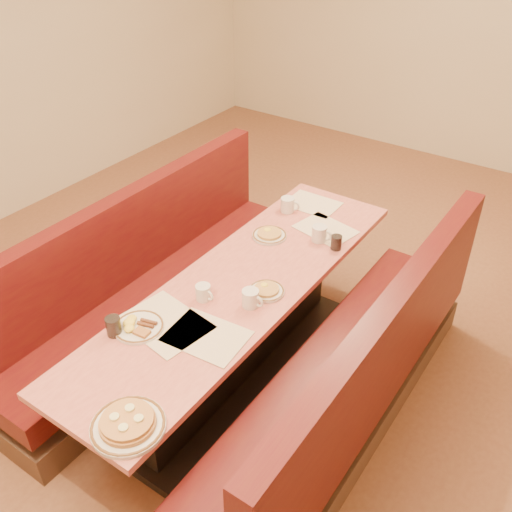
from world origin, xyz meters
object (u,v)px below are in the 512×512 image
Objects in this scene: coffee_mug_c at (320,233)px; coffee_mug_b at (204,292)px; coffee_mug_d at (288,205)px; booth_right at (351,384)px; booth_left at (154,291)px; coffee_mug_a at (251,298)px; pancake_plate at (128,424)px; soda_tumbler_near at (114,326)px; diner_table at (242,332)px; eggs_plate at (138,326)px; soda_tumbler_mid at (336,242)px.

coffee_mug_b is at bearing -111.17° from coffee_mug_c.
booth_right is at bearing -58.27° from coffee_mug_d.
coffee_mug_a is at bearing -8.83° from booth_left.
coffee_mug_b reaches higher than pancake_plate.
coffee_mug_b is at bearing -20.17° from booth_left.
booth_left is 0.96m from soda_tumbler_near.
coffee_mug_d reaches higher than coffee_mug_a.
pancake_plate reaches higher than diner_table.
soda_tumbler_mid is at bearing 68.49° from eggs_plate.
soda_tumbler_near reaches higher than soda_tumbler_mid.
booth_right reaches higher than soda_tumbler_mid.
coffee_mug_c is at bearing 76.79° from diner_table.
soda_tumbler_near reaches higher than coffee_mug_b.
soda_tumbler_near is at bearing -105.56° from coffee_mug_b.
soda_tumbler_mid is (0.49, -0.23, -0.01)m from coffee_mug_d.
booth_left reaches higher than soda_tumbler_mid.
coffee_mug_b is (-0.25, -0.10, -0.01)m from coffee_mug_a.
pancake_plate is 1.98m from coffee_mug_d.
eggs_plate is 1.95× the size of coffee_mug_d.
soda_tumbler_near is (-1.01, -0.72, 0.44)m from booth_right.
eggs_plate is 1.33m from soda_tumbler_mid.
pancake_plate is (-0.53, -1.10, 0.41)m from booth_right.
eggs_plate is at bearing 130.50° from pancake_plate.
booth_left is at bearing 130.36° from pancake_plate.
diner_table is at bearing -114.50° from soda_tumbler_mid.
soda_tumbler_mid is (-0.45, 0.61, 0.43)m from booth_right.
soda_tumbler_near is (-0.19, -0.48, 0.01)m from coffee_mug_b.
pancake_plate is at bearing -79.56° from diner_table.
coffee_mug_c reaches higher than pancake_plate.
eggs_plate is at bearing -49.74° from booth_left.
soda_tumbler_near is at bearing -108.96° from coffee_mug_d.
coffee_mug_c is 0.41m from coffee_mug_d.
coffee_mug_b is at bearing -163.60° from booth_right.
booth_right is at bearing 0.00° from diner_table.
soda_tumbler_near is 1.15× the size of soda_tumbler_mid.
pancake_plate is 0.91m from coffee_mug_b.
diner_table is at bearing 69.01° from soda_tumbler_near.
pancake_plate is (0.20, -1.10, 0.40)m from diner_table.
booth_left is at bearing -148.74° from soda_tumbler_mid.
diner_table is at bearing 100.44° from pancake_plate.
booth_left is at bearing 166.42° from coffee_mug_b.
diner_table is 23.63× the size of soda_tumbler_near.
pancake_plate is 0.96m from coffee_mug_a.
diner_table is 0.97m from coffee_mug_d.
diner_table is 18.91× the size of coffee_mug_d.
coffee_mug_b is at bearing -155.78° from coffee_mug_a.
soda_tumbler_near is at bearing -112.63° from soda_tumbler_mid.
booth_right is 1.29m from pancake_plate.
coffee_mug_c is at bearing 35.92° from booth_left.
coffee_mug_b is at bearing 67.85° from soda_tumbler_near.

